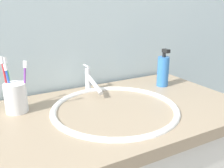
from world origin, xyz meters
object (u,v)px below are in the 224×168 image
toothbrush_green (9,80)px  toothbrush_blue (9,84)px  toothbrush_red (6,81)px  toothbrush_purple (25,83)px  faucet (91,81)px  toothbrush_cup (16,98)px  soap_dispenser (163,71)px

toothbrush_green → toothbrush_blue: bearing=-97.9°
toothbrush_red → toothbrush_purple: (0.06, -0.03, -0.01)m
toothbrush_blue → toothbrush_red: toothbrush_red is taller
toothbrush_green → toothbrush_purple: bearing=-51.7°
faucet → toothbrush_cup: (-0.32, -0.06, 0.00)m
toothbrush_red → soap_dispenser: toothbrush_red is taller
toothbrush_cup → toothbrush_green: bearing=103.6°
soap_dispenser → toothbrush_green: bearing=174.5°
toothbrush_blue → soap_dispenser: size_ratio=0.97×
toothbrush_blue → soap_dispenser: (0.67, -0.03, -0.03)m
faucet → toothbrush_cup: bearing=-168.8°
toothbrush_purple → toothbrush_red: bearing=151.5°
faucet → toothbrush_red: bearing=-172.5°
toothbrush_cup → toothbrush_red: 0.07m
toothbrush_cup → toothbrush_purple: bearing=-20.9°
toothbrush_cup → toothbrush_red: bearing=142.3°
toothbrush_cup → toothbrush_blue: 0.05m
toothbrush_blue → toothbrush_purple: bearing=-29.1°
faucet → toothbrush_purple: toothbrush_purple is taller
toothbrush_blue → toothbrush_red: size_ratio=0.88×
toothbrush_cup → toothbrush_purple: 0.07m
toothbrush_red → toothbrush_cup: bearing=-37.7°
toothbrush_purple → toothbrush_green: toothbrush_green is taller
toothbrush_purple → soap_dispenser: toothbrush_purple is taller
faucet → toothbrush_red: (-0.35, -0.05, 0.07)m
toothbrush_purple → toothbrush_green: size_ratio=0.97×
toothbrush_blue → toothbrush_green: 0.03m
toothbrush_red → toothbrush_purple: toothbrush_red is taller
toothbrush_cup → toothbrush_blue: bearing=135.9°
toothbrush_red → toothbrush_purple: size_ratio=1.08×
toothbrush_cup → soap_dispenser: 0.66m
faucet → toothbrush_cup: faucet is taller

